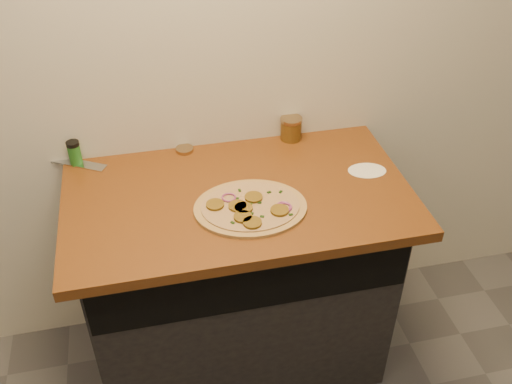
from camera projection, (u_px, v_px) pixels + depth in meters
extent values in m
cube|color=beige|center=(217.00, 32.00, 1.96)|extent=(4.00, 0.02, 2.70)
cube|color=black|center=(239.00, 281.00, 2.28)|extent=(1.10, 0.60, 0.86)
cube|color=brown|center=(238.00, 197.00, 1.99)|extent=(1.20, 0.70, 0.04)
cylinder|color=tan|center=(250.00, 208.00, 1.90)|extent=(0.40, 0.40, 0.01)
cylinder|color=#D1BD89|center=(250.00, 206.00, 1.89)|extent=(0.35, 0.35, 0.00)
cylinder|color=brown|center=(237.00, 206.00, 1.88)|extent=(0.06, 0.06, 0.01)
cylinder|color=brown|center=(280.00, 210.00, 1.86)|extent=(0.06, 0.06, 0.01)
cylinder|color=brown|center=(243.00, 217.00, 1.84)|extent=(0.06, 0.06, 0.01)
cylinder|color=brown|center=(215.00, 205.00, 1.89)|extent=(0.06, 0.06, 0.01)
cylinder|color=brown|center=(252.00, 223.00, 1.81)|extent=(0.06, 0.06, 0.01)
cylinder|color=brown|center=(254.00, 197.00, 1.92)|extent=(0.06, 0.06, 0.01)
cylinder|color=brown|center=(244.00, 208.00, 1.87)|extent=(0.06, 0.06, 0.01)
torus|color=#843169|center=(285.00, 207.00, 1.88)|extent=(0.05, 0.05, 0.01)
torus|color=#843169|center=(284.00, 206.00, 1.88)|extent=(0.05, 0.05, 0.01)
torus|color=#843169|center=(229.00, 197.00, 1.92)|extent=(0.05, 0.05, 0.01)
cube|color=black|center=(251.00, 213.00, 1.85)|extent=(0.02, 0.01, 0.00)
cube|color=black|center=(234.00, 201.00, 1.90)|extent=(0.02, 0.01, 0.00)
cube|color=black|center=(262.00, 216.00, 1.84)|extent=(0.02, 0.01, 0.00)
cube|color=black|center=(259.00, 203.00, 1.90)|extent=(0.02, 0.01, 0.00)
cube|color=black|center=(291.00, 214.00, 1.85)|extent=(0.01, 0.01, 0.00)
cube|color=black|center=(234.00, 208.00, 1.88)|extent=(0.02, 0.02, 0.00)
cube|color=black|center=(269.00, 192.00, 1.94)|extent=(0.02, 0.01, 0.00)
cube|color=black|center=(281.00, 192.00, 1.95)|extent=(0.02, 0.02, 0.00)
cube|color=black|center=(240.00, 190.00, 1.95)|extent=(0.01, 0.01, 0.00)
cube|color=black|center=(238.00, 199.00, 1.92)|extent=(0.01, 0.02, 0.00)
cube|color=black|center=(252.00, 203.00, 1.90)|extent=(0.02, 0.02, 0.00)
cube|color=black|center=(259.00, 222.00, 1.82)|extent=(0.02, 0.02, 0.00)
cube|color=black|center=(233.00, 223.00, 1.82)|extent=(0.01, 0.02, 0.00)
cube|color=#B7BAC1|center=(77.00, 163.00, 2.11)|extent=(0.22, 0.16, 0.01)
cube|color=black|center=(40.00, 155.00, 2.15)|extent=(0.12, 0.09, 0.02)
cylinder|color=#9A7F59|center=(185.00, 149.00, 2.18)|extent=(0.08, 0.08, 0.01)
cylinder|color=maroon|center=(291.00, 130.00, 2.23)|extent=(0.08, 0.08, 0.08)
cylinder|color=#9A7F59|center=(291.00, 120.00, 2.20)|extent=(0.08, 0.08, 0.01)
cylinder|color=#216921|center=(75.00, 155.00, 2.09)|extent=(0.05, 0.05, 0.08)
cylinder|color=black|center=(72.00, 144.00, 2.06)|extent=(0.05, 0.05, 0.01)
cylinder|color=white|center=(367.00, 171.00, 2.08)|extent=(0.16, 0.16, 0.00)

